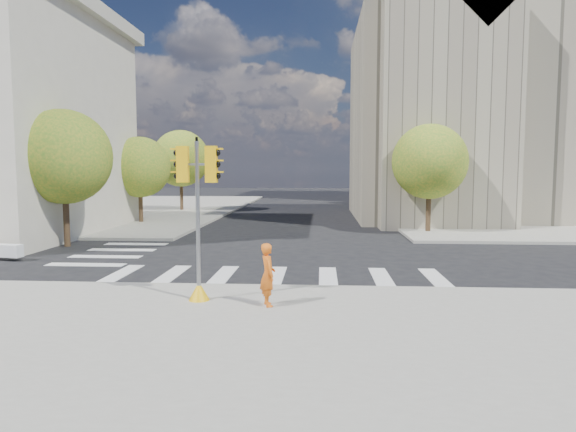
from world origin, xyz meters
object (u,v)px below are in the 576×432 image
object	(u,v)px
traffic_signal	(198,232)
photographer	(268,275)
lamp_near	(424,154)
lamp_far	(394,159)

from	to	relation	value
traffic_signal	photographer	world-z (taller)	traffic_signal
lamp_near	photographer	world-z (taller)	lamp_near
lamp_near	photographer	size ratio (longest dim) A/B	5.01
lamp_near	lamp_far	bearing A→B (deg)	90.00
traffic_signal	lamp_far	bearing A→B (deg)	74.55
photographer	traffic_signal	bearing A→B (deg)	57.75
lamp_near	traffic_signal	bearing A→B (deg)	-116.11
photographer	lamp_far	bearing A→B (deg)	-32.18
lamp_far	traffic_signal	distance (m)	35.46
lamp_far	traffic_signal	xyz separation A→B (m)	(-9.79, -33.98, -2.61)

